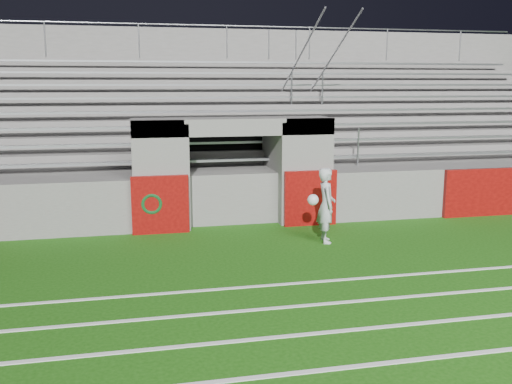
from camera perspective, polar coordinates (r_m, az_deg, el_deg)
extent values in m
plane|color=#19500D|center=(10.84, 1.02, -7.50)|extent=(90.00, 90.00, 0.00)
cube|color=white|center=(7.31, 8.66, -17.00)|extent=(28.00, 0.09, 0.01)
cube|color=white|center=(8.15, 6.07, -13.87)|extent=(28.00, 0.09, 0.01)
cube|color=white|center=(9.02, 4.03, -11.33)|extent=(28.00, 0.09, 0.01)
cube|color=white|center=(9.92, 2.38, -9.23)|extent=(28.00, 0.09, 0.01)
cube|color=slate|center=(13.69, -9.76, 1.78)|extent=(1.20, 1.00, 2.60)
cube|color=slate|center=(14.30, 4.80, 2.28)|extent=(1.20, 1.00, 2.60)
cube|color=black|center=(15.55, -3.42, 2.79)|extent=(2.60, 0.20, 2.50)
cube|color=slate|center=(14.33, -7.27, 2.04)|extent=(0.10, 2.20, 2.50)
cube|color=slate|center=(14.71, 1.69, 2.35)|extent=(0.10, 2.20, 2.50)
cube|color=slate|center=(13.76, -2.35, 6.58)|extent=(4.80, 1.00, 0.40)
cube|color=slate|center=(17.67, -4.51, 3.40)|extent=(26.00, 8.00, 0.20)
cube|color=slate|center=(17.76, -4.48, 1.40)|extent=(26.00, 8.00, 1.05)
cube|color=#600908|center=(13.25, -9.55, -1.25)|extent=(1.30, 0.15, 1.35)
cube|color=#600908|center=(13.89, 5.44, -0.60)|extent=(1.30, 0.15, 1.35)
cube|color=#600908|center=(15.96, 21.72, -0.03)|extent=(2.20, 0.15, 1.25)
cube|color=#989BA0|center=(14.76, -2.95, 3.23)|extent=(23.00, 0.28, 0.06)
cube|color=slate|center=(15.60, -3.47, 3.52)|extent=(24.00, 0.75, 0.38)
cube|color=#989BA0|center=(15.45, -3.43, 4.98)|extent=(23.00, 0.28, 0.06)
cube|color=slate|center=(16.31, -3.89, 4.50)|extent=(24.00, 0.75, 0.76)
cube|color=#989BA0|center=(16.16, -3.86, 6.58)|extent=(23.00, 0.28, 0.06)
cube|color=slate|center=(17.03, -4.28, 5.40)|extent=(24.00, 0.75, 1.14)
cube|color=#989BA0|center=(16.88, -4.27, 8.04)|extent=(23.00, 0.28, 0.06)
cube|color=slate|center=(17.76, -4.63, 6.22)|extent=(24.00, 0.75, 1.52)
cube|color=#989BA0|center=(17.61, -4.64, 9.38)|extent=(23.00, 0.28, 0.06)
cube|color=slate|center=(18.48, -4.96, 6.98)|extent=(24.00, 0.75, 1.90)
cube|color=#989BA0|center=(18.35, -4.98, 10.61)|extent=(23.00, 0.28, 0.06)
cube|color=slate|center=(19.22, -5.27, 7.69)|extent=(24.00, 0.75, 2.28)
cube|color=#989BA0|center=(19.09, -5.30, 11.75)|extent=(23.00, 0.28, 0.06)
cube|color=slate|center=(19.95, -5.55, 8.34)|extent=(24.00, 0.75, 2.66)
cube|color=#989BA0|center=(19.85, -5.60, 12.80)|extent=(23.00, 0.28, 0.06)
cube|color=slate|center=(20.62, -5.78, 8.59)|extent=(26.00, 0.60, 5.29)
cylinder|color=#A5A8AD|center=(15.08, 6.65, 4.40)|extent=(0.05, 0.05, 1.00)
cylinder|color=#A5A8AD|center=(17.85, 3.58, 10.31)|extent=(0.05, 0.05, 1.00)
cylinder|color=#A5A8AD|center=(20.80, 1.28, 14.57)|extent=(0.05, 0.05, 1.00)
cylinder|color=#A5A8AD|center=(17.85, 3.60, 11.92)|extent=(0.05, 6.02, 3.08)
cylinder|color=#A5A8AD|center=(15.43, 10.17, 4.45)|extent=(0.05, 0.05, 1.00)
cylinder|color=#A5A8AD|center=(18.15, 6.66, 10.27)|extent=(0.05, 0.05, 1.00)
cylinder|color=#A5A8AD|center=(21.06, 4.02, 14.50)|extent=(0.05, 0.05, 1.00)
cylinder|color=#A5A8AD|center=(18.15, 6.70, 11.84)|extent=(0.05, 6.02, 3.08)
cylinder|color=#A5A8AD|center=(20.38, -20.35, 14.15)|extent=(0.05, 0.05, 1.10)
cylinder|color=#A5A8AD|center=(20.22, -11.63, 14.62)|extent=(0.05, 0.05, 1.10)
cylinder|color=#A5A8AD|center=(20.50, -2.93, 14.76)|extent=(0.05, 0.05, 1.10)
cylinder|color=#A5A8AD|center=(21.21, 5.36, 14.59)|extent=(0.05, 0.05, 1.10)
cylinder|color=#A5A8AD|center=(22.30, 12.96, 14.18)|extent=(0.05, 0.05, 1.10)
cylinder|color=#A5A8AD|center=(23.72, 19.72, 13.61)|extent=(0.05, 0.05, 1.10)
cylinder|color=#A5A8AD|center=(20.41, -5.83, 16.29)|extent=(24.00, 0.05, 0.05)
imported|color=#B7BEC1|center=(12.41, 7.04, -1.32)|extent=(0.47, 0.65, 1.64)
sphere|color=white|center=(12.17, 5.72, -0.78)|extent=(0.24, 0.24, 0.24)
torus|color=#0D3F0C|center=(13.24, -10.40, -1.01)|extent=(0.56, 0.10, 0.56)
torus|color=#0D451B|center=(13.20, -10.39, -1.18)|extent=(0.50, 0.10, 0.50)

